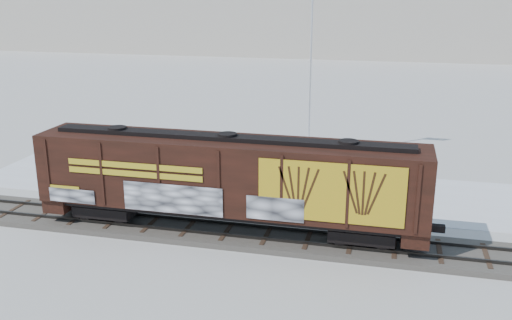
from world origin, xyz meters
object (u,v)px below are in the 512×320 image
(flagpole, at_px, (311,88))
(car_white, at_px, (224,169))
(hopper_railcar, at_px, (228,177))
(car_dark, at_px, (356,179))
(car_silver, at_px, (154,175))

(flagpole, xyz_separation_m, car_white, (-4.56, -6.15, -4.35))
(hopper_railcar, distance_m, car_dark, 10.30)
(hopper_railcar, relative_size, car_white, 4.26)
(flagpole, relative_size, car_white, 3.05)
(flagpole, distance_m, car_dark, 8.21)
(car_white, distance_m, car_dark, 8.27)
(hopper_railcar, bearing_deg, car_white, 108.40)
(flagpole, height_order, car_dark, flagpole)
(hopper_railcar, height_order, car_dark, hopper_railcar)
(hopper_railcar, distance_m, car_white, 8.75)
(hopper_railcar, xyz_separation_m, car_silver, (-6.37, 5.69, -2.16))
(car_silver, xyz_separation_m, car_white, (3.70, 2.33, -0.10))
(flagpole, bearing_deg, car_dark, -57.61)
(car_silver, bearing_deg, flagpole, -21.27)
(flagpole, bearing_deg, car_white, -126.54)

